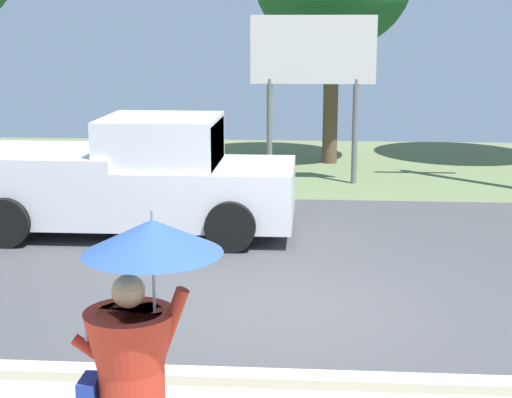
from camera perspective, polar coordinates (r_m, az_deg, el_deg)
ground_plane at (r=12.14m, az=2.82°, el=-3.36°), size 40.00×22.00×0.20m
monk_pedestrian at (r=5.32m, az=-8.75°, el=-12.08°), size 1.03×0.90×2.13m
pickup_truck at (r=12.66m, az=-8.95°, el=1.43°), size 5.20×2.28×1.88m
roadside_billboard at (r=16.44m, az=4.19°, el=9.95°), size 2.60×0.12×3.50m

